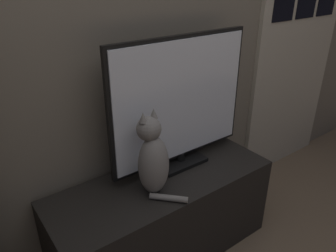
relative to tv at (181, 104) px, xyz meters
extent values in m
cube|color=black|center=(-0.17, -0.08, -0.57)|extent=(1.15, 0.43, 0.47)
cube|color=black|center=(0.00, 0.00, -0.33)|extent=(0.26, 0.16, 0.02)
cylinder|color=black|center=(0.00, 0.00, -0.30)|extent=(0.04, 0.04, 0.04)
cube|color=black|center=(0.00, 0.00, 0.02)|extent=(0.79, 0.02, 0.63)
cube|color=white|center=(0.00, -0.01, 0.02)|extent=(0.76, 0.01, 0.60)
ellipsoid|color=gray|center=(-0.25, -0.13, -0.20)|extent=(0.17, 0.15, 0.29)
ellipsoid|color=silver|center=(-0.26, -0.08, -0.21)|extent=(0.09, 0.06, 0.16)
sphere|color=gray|center=(-0.26, -0.10, -0.02)|extent=(0.13, 0.13, 0.11)
cone|color=gray|center=(-0.29, -0.11, 0.04)|extent=(0.04, 0.04, 0.04)
cone|color=gray|center=(-0.23, -0.10, 0.04)|extent=(0.04, 0.04, 0.04)
cylinder|color=gray|center=(-0.24, -0.22, -0.33)|extent=(0.14, 0.15, 0.03)
cube|color=#B2A893|center=(1.14, 0.14, 0.22)|extent=(0.84, 0.03, 2.05)
cube|color=black|center=(0.90, 0.12, 0.41)|extent=(0.20, 0.01, 0.22)
cube|color=black|center=(1.14, 0.12, 0.41)|extent=(0.20, 0.01, 0.22)
camera|label=1|loc=(-0.94, -1.17, 0.61)|focal=35.00mm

